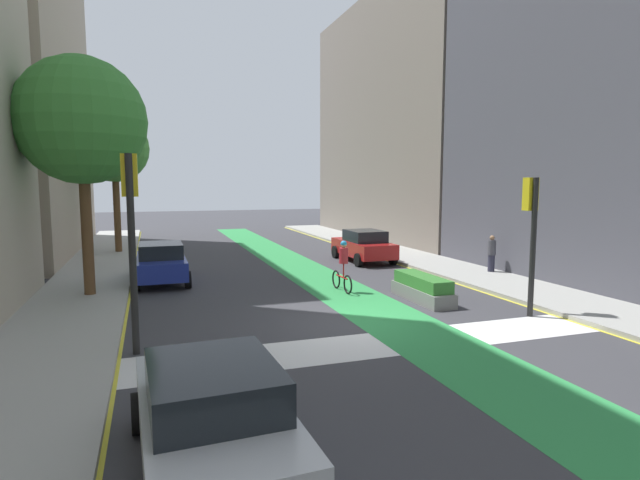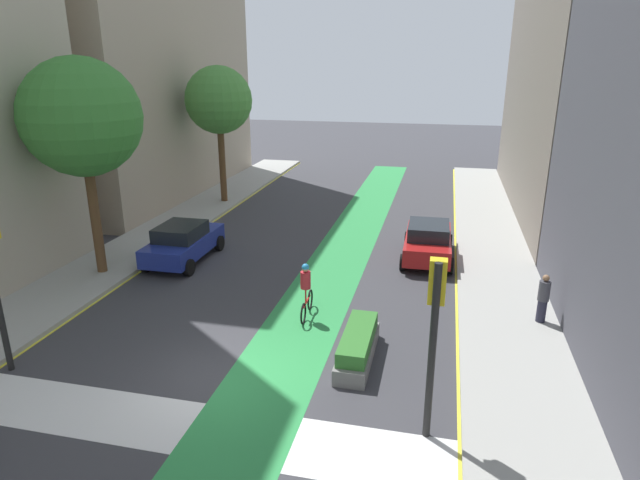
# 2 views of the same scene
# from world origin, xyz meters

# --- Properties ---
(ground_plane) EXTENTS (120.00, 120.00, 0.00)m
(ground_plane) POSITION_xyz_m (0.00, 0.00, 0.00)
(ground_plane) COLOR #38383D
(bike_lane_paint) EXTENTS (2.40, 60.00, 0.01)m
(bike_lane_paint) POSITION_xyz_m (1.27, 0.00, 0.00)
(bike_lane_paint) COLOR #2D8C47
(bike_lane_paint) RESTS_ON ground_plane
(crosswalk_band) EXTENTS (12.00, 1.80, 0.01)m
(crosswalk_band) POSITION_xyz_m (0.00, -2.00, 0.00)
(crosswalk_band) COLOR silver
(crosswalk_band) RESTS_ON ground_plane
(sidewalk_left) EXTENTS (3.00, 60.00, 0.15)m
(sidewalk_left) POSITION_xyz_m (-7.50, 0.00, 0.07)
(sidewalk_left) COLOR #9E9E99
(sidewalk_left) RESTS_ON ground_plane
(curb_stripe_left) EXTENTS (0.16, 60.00, 0.01)m
(curb_stripe_left) POSITION_xyz_m (-6.00, 0.00, 0.01)
(curb_stripe_left) COLOR yellow
(curb_stripe_left) RESTS_ON ground_plane
(sidewalk_right) EXTENTS (3.00, 60.00, 0.15)m
(sidewalk_right) POSITION_xyz_m (7.50, 0.00, 0.07)
(sidewalk_right) COLOR #9E9E99
(sidewalk_right) RESTS_ON ground_plane
(curb_stripe_right) EXTENTS (0.16, 60.00, 0.01)m
(curb_stripe_right) POSITION_xyz_m (6.00, 0.00, 0.01)
(curb_stripe_right) COLOR yellow
(curb_stripe_right) RESTS_ON ground_plane
(traffic_signal_near_right) EXTENTS (0.35, 0.52, 4.04)m
(traffic_signal_near_right) POSITION_xyz_m (5.25, -0.94, 2.84)
(traffic_signal_near_right) COLOR black
(traffic_signal_near_right) RESTS_ON ground_plane
(traffic_signal_near_left) EXTENTS (0.35, 0.52, 4.53)m
(traffic_signal_near_left) POSITION_xyz_m (-5.60, -0.75, 3.17)
(traffic_signal_near_left) COLOR black
(traffic_signal_near_left) RESTS_ON ground_plane
(car_red_right_far) EXTENTS (2.08, 4.23, 1.57)m
(car_red_right_far) POSITION_xyz_m (4.80, 10.10, 0.80)
(car_red_right_far) COLOR #A51919
(car_red_right_far) RESTS_ON ground_plane
(car_blue_left_far) EXTENTS (2.04, 4.21, 1.57)m
(car_blue_left_far) POSITION_xyz_m (-4.86, 7.69, 0.80)
(car_blue_left_far) COLOR navy
(car_blue_left_far) RESTS_ON ground_plane
(car_silver_left_near) EXTENTS (2.18, 4.28, 1.57)m
(car_silver_left_near) POSITION_xyz_m (-4.51, -6.26, 0.80)
(car_silver_left_near) COLOR #B2B7BF
(car_silver_left_near) RESTS_ON ground_plane
(cyclist_in_lane) EXTENTS (0.32, 1.73, 1.86)m
(cyclist_in_lane) POSITION_xyz_m (1.28, 3.85, 0.97)
(cyclist_in_lane) COLOR black
(cyclist_in_lane) RESTS_ON ground_plane
(pedestrian_sidewalk_right_a) EXTENTS (0.34, 0.34, 1.54)m
(pedestrian_sidewalk_right_a) POSITION_xyz_m (8.44, 4.93, 0.93)
(pedestrian_sidewalk_right_a) COLOR #262638
(pedestrian_sidewalk_right_a) RESTS_ON sidewalk_right
(street_tree_near) EXTENTS (4.14, 4.14, 7.83)m
(street_tree_near) POSITION_xyz_m (-7.21, 5.59, 5.88)
(street_tree_near) COLOR brown
(street_tree_near) RESTS_ON sidewalk_left
(street_tree_far) EXTENTS (3.62, 3.62, 7.40)m
(street_tree_far) POSITION_xyz_m (-6.89, 16.79, 5.70)
(street_tree_far) COLOR brown
(street_tree_far) RESTS_ON sidewalk_left
(median_planter) EXTENTS (0.83, 2.91, 0.85)m
(median_planter) POSITION_xyz_m (3.27, 1.71, 0.40)
(median_planter) COLOR slate
(median_planter) RESTS_ON ground_plane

